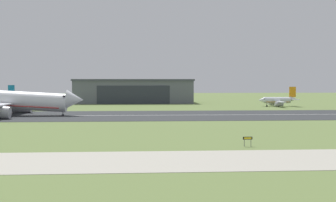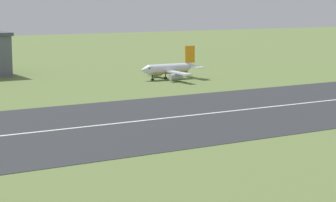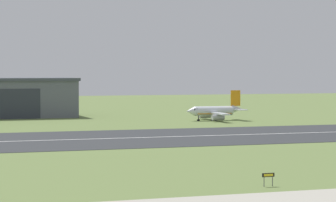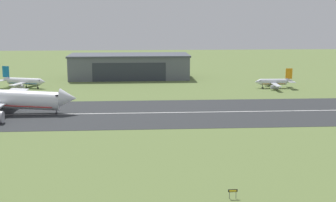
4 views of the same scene
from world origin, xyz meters
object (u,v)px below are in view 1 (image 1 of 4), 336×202
Objects in this scene: airplane_landing at (1,100)px; airplane_parked_west at (278,100)px; runway_sign at (248,139)px; airplane_parked_centre at (29,100)px.

airplane_parked_west is at bearing 24.68° from airplane_landing.
runway_sign is (61.96, -74.66, -3.74)m from airplane_landing.
airplane_parked_west is 1.03× the size of airplane_parked_centre.
airplane_parked_west is (105.67, 48.56, -2.34)m from airplane_landing.
airplane_parked_centre reaches higher than runway_sign.
airplane_parked_centre is (-109.68, 8.24, 0.22)m from airplane_parked_west.
runway_sign is (-43.71, -123.22, -1.40)m from airplane_parked_west.
airplane_parked_west is 13.58× the size of runway_sign.
runway_sign is (65.97, -131.46, -1.62)m from airplane_parked_centre.
runway_sign is at bearing -109.53° from airplane_parked_west.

